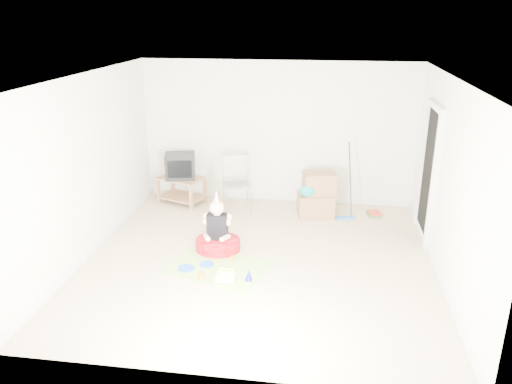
# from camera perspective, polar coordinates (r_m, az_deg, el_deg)

# --- Properties ---
(ground) EXTENTS (5.00, 5.00, 0.00)m
(ground) POSITION_cam_1_polar(r_m,az_deg,el_deg) (7.31, 0.33, -7.75)
(ground) COLOR #CBB592
(ground) RESTS_ON ground
(doorway_recess) EXTENTS (0.02, 0.90, 2.05)m
(doorway_recess) POSITION_cam_1_polar(r_m,az_deg,el_deg) (8.13, 19.16, 1.85)
(doorway_recess) COLOR black
(doorway_recess) RESTS_ON ground
(tv_stand) EXTENTS (0.92, 0.74, 0.50)m
(tv_stand) POSITION_cam_1_polar(r_m,az_deg,el_deg) (9.40, -8.52, 0.45)
(tv_stand) COLOR #8E6340
(tv_stand) RESTS_ON ground
(crt_tv) EXTENTS (0.62, 0.55, 0.46)m
(crt_tv) POSITION_cam_1_polar(r_m,az_deg,el_deg) (9.27, -8.66, 2.98)
(crt_tv) COLOR black
(crt_tv) RESTS_ON tv_stand
(folding_chair) EXTENTS (0.58, 0.57, 1.04)m
(folding_chair) POSITION_cam_1_polar(r_m,az_deg,el_deg) (8.82, -2.19, 0.77)
(folding_chair) COLOR #939499
(folding_chair) RESTS_ON ground
(cardboard_boxes) EXTENTS (0.70, 0.59, 0.78)m
(cardboard_boxes) POSITION_cam_1_polar(r_m,az_deg,el_deg) (8.77, 6.93, -0.36)
(cardboard_boxes) COLOR #926846
(cardboard_boxes) RESTS_ON ground
(floor_mop) EXTENTS (0.34, 0.42, 1.28)m
(floor_mop) POSITION_cam_1_polar(r_m,az_deg,el_deg) (8.73, 10.27, -1.46)
(floor_mop) COLOR blue
(floor_mop) RESTS_ON ground
(book_pile) EXTENTS (0.27, 0.32, 0.06)m
(book_pile) POSITION_cam_1_polar(r_m,az_deg,el_deg) (9.07, 13.40, -2.42)
(book_pile) COLOR #277536
(book_pile) RESTS_ON ground
(seated_woman) EXTENTS (0.71, 0.71, 0.96)m
(seated_woman) POSITION_cam_1_polar(r_m,az_deg,el_deg) (7.52, -4.40, -5.22)
(seated_woman) COLOR #B2101A
(seated_woman) RESTS_ON ground
(party_mat) EXTENTS (1.58, 1.35, 0.01)m
(party_mat) POSITION_cam_1_polar(r_m,az_deg,el_deg) (7.13, -4.38, -8.55)
(party_mat) COLOR #E02F8C
(party_mat) RESTS_ON ground
(birthday_cake) EXTENTS (0.26, 0.21, 0.13)m
(birthday_cake) POSITION_cam_1_polar(r_m,az_deg,el_deg) (6.79, -3.49, -9.78)
(birthday_cake) COLOR white
(birthday_cake) RESTS_ON party_mat
(blue_plate_near) EXTENTS (0.22, 0.22, 0.01)m
(blue_plate_near) POSITION_cam_1_polar(r_m,az_deg,el_deg) (7.20, -5.64, -8.23)
(blue_plate_near) COLOR blue
(blue_plate_near) RESTS_ON party_mat
(blue_plate_far) EXTENTS (0.30, 0.30, 0.01)m
(blue_plate_far) POSITION_cam_1_polar(r_m,az_deg,el_deg) (7.13, -7.98, -8.61)
(blue_plate_far) COLOR blue
(blue_plate_far) RESTS_ON party_mat
(orange_cup_near) EXTENTS (0.09, 0.09, 0.07)m
(orange_cup_near) POSITION_cam_1_polar(r_m,az_deg,el_deg) (7.27, -2.69, -7.57)
(orange_cup_near) COLOR orange
(orange_cup_near) RESTS_ON party_mat
(orange_cup_far) EXTENTS (0.10, 0.10, 0.09)m
(orange_cup_far) POSITION_cam_1_polar(r_m,az_deg,el_deg) (6.85, -6.29, -9.48)
(orange_cup_far) COLOR orange
(orange_cup_far) RESTS_ON party_mat
(blue_party_hat) EXTENTS (0.11, 0.11, 0.15)m
(blue_party_hat) POSITION_cam_1_polar(r_m,az_deg,el_deg) (6.75, -0.85, -9.46)
(blue_party_hat) COLOR #1C21C6
(blue_party_hat) RESTS_ON party_mat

